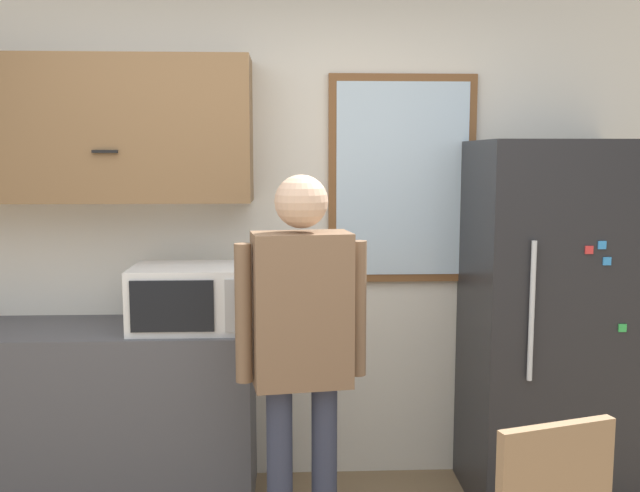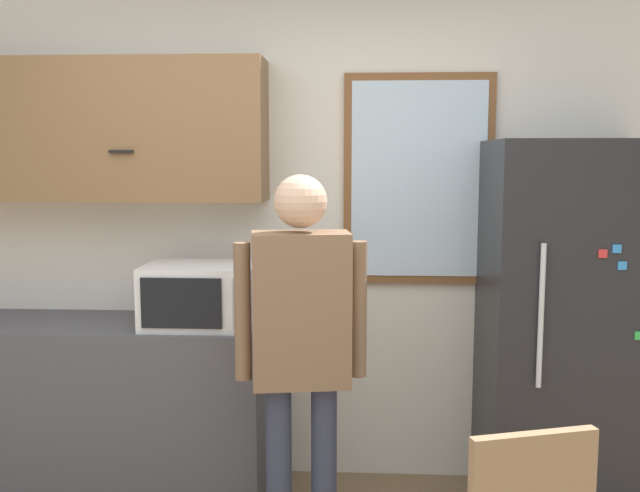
# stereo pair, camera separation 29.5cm
# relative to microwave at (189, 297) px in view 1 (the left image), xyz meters

# --- Properties ---
(back_wall) EXTENTS (6.00, 0.06, 2.70)m
(back_wall) POSITION_rel_microwave_xyz_m (0.42, 0.35, 0.30)
(back_wall) COLOR silver
(back_wall) RESTS_ON ground_plane
(counter) EXTENTS (2.09, 0.56, 0.90)m
(counter) POSITION_rel_microwave_xyz_m (-0.74, 0.04, -0.60)
(counter) COLOR #4C4C51
(counter) RESTS_ON ground_plane
(upper_cabinets) EXTENTS (2.09, 0.34, 0.71)m
(upper_cabinets) POSITION_rel_microwave_xyz_m (-0.74, 0.16, 0.81)
(upper_cabinets) COLOR olive
(microwave) EXTENTS (0.54, 0.41, 0.31)m
(microwave) POSITION_rel_microwave_xyz_m (0.00, 0.00, 0.00)
(microwave) COLOR white
(microwave) RESTS_ON counter
(person) EXTENTS (0.55, 0.28, 1.66)m
(person) POSITION_rel_microwave_xyz_m (0.54, -0.52, -0.05)
(person) COLOR #33384C
(person) RESTS_ON ground_plane
(refrigerator) EXTENTS (0.77, 0.69, 1.81)m
(refrigerator) POSITION_rel_microwave_xyz_m (1.77, -0.02, -0.15)
(refrigerator) COLOR #232326
(refrigerator) RESTS_ON ground_plane
(window) EXTENTS (0.77, 0.05, 1.08)m
(window) POSITION_rel_microwave_xyz_m (1.08, 0.31, 0.56)
(window) COLOR brown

